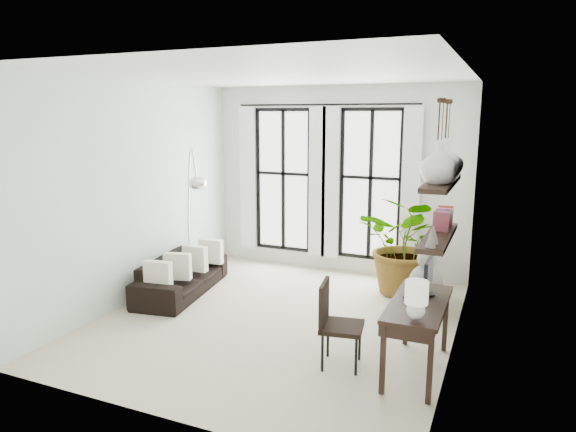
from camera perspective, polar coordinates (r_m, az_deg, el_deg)
The scene contains 16 objects.
floor at distance 7.06m, azimuth -1.15°, elevation -11.40°, with size 5.00×5.00×0.00m, color beige.
ceiling at distance 6.54m, azimuth -1.27°, elevation 15.47°, with size 5.00×5.00×0.00m, color white.
wall_left at distance 7.81m, azimuth -16.42°, elevation 2.55°, with size 5.00×5.00×0.00m, color silver.
wall_right at distance 6.05m, azimuth 18.57°, elevation 0.01°, with size 5.00×5.00×0.00m, color white.
wall_back at distance 8.92m, azimuth 5.49°, elevation 3.98°, with size 4.50×4.50×0.00m, color white.
windows at distance 8.92m, azimuth 4.12°, elevation 3.74°, with size 3.26×0.13×2.65m.
wall_shelves at distance 5.39m, azimuth 16.55°, elevation 0.20°, with size 0.25×1.30×0.60m.
sofa at distance 8.13m, azimuth -11.72°, elevation -6.44°, with size 1.94×0.76×0.57m, color black.
throw_pillows at distance 8.01m, azimuth -11.20°, elevation -5.06°, with size 0.40×1.52×0.40m.
plant at distance 7.98m, azimuth 13.13°, elevation -3.19°, with size 1.39×1.20×1.54m, color #2D7228.
desk at distance 5.59m, azimuth 14.17°, elevation -9.91°, with size 0.56×1.32×1.17m.
desk_chair at distance 5.70m, azimuth 5.14°, elevation -11.26°, with size 0.52×0.52×0.95m.
arc_lamp at distance 7.93m, azimuth -10.64°, elevation 3.32°, with size 0.72×0.63×2.23m.
buddha at distance 7.30m, azimuth 15.00°, elevation -7.76°, with size 0.52×0.52×0.93m.
vase_a at distance 5.03m, azimuth 16.48°, elevation 5.65°, with size 0.37×0.37×0.38m, color white.
vase_b at distance 5.42m, azimuth 17.01°, elevation 5.99°, with size 0.37×0.37×0.38m, color white.
Camera 1 is at (2.71, -5.93, 2.71)m, focal length 32.00 mm.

